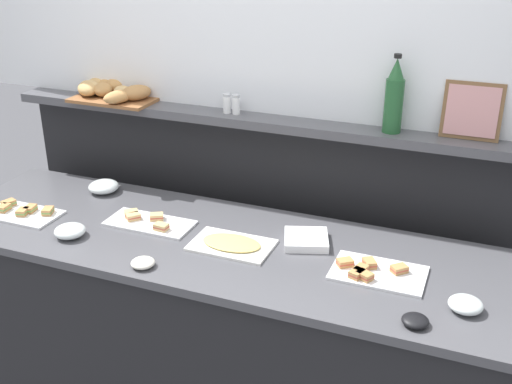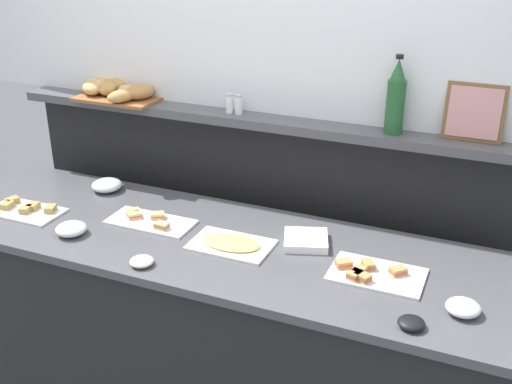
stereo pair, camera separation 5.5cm
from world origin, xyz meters
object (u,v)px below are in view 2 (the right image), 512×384
(sandwich_platter_side, at_px, (373,273))
(condiment_bowl_red, at_px, (142,261))
(napkin_stack, at_px, (306,240))
(salt_shaker, at_px, (229,103))
(condiment_bowl_cream, at_px, (411,323))
(sandwich_platter_rear, at_px, (150,221))
(wine_bottle_green, at_px, (396,99))
(framed_picture, at_px, (474,113))
(sandwich_platter_front, at_px, (26,210))
(glass_bowl_small, at_px, (463,308))
(pepper_shaker, at_px, (238,104))
(cold_cuts_platter, at_px, (231,244))
(glass_bowl_medium, at_px, (71,229))
(bread_basket, at_px, (115,90))
(glass_bowl_large, at_px, (107,186))

(sandwich_platter_side, distance_m, condiment_bowl_red, 0.85)
(napkin_stack, relative_size, salt_shaker, 1.95)
(sandwich_platter_side, distance_m, condiment_bowl_cream, 0.31)
(sandwich_platter_rear, bearing_deg, wine_bottle_green, 25.98)
(wine_bottle_green, height_order, framed_picture, wine_bottle_green)
(sandwich_platter_rear, bearing_deg, sandwich_platter_front, -167.56)
(condiment_bowl_red, bearing_deg, glass_bowl_small, 7.47)
(sandwich_platter_side, relative_size, glass_bowl_small, 2.95)
(napkin_stack, xyz_separation_m, pepper_shaker, (-0.45, 0.35, 0.41))
(sandwich_platter_front, bearing_deg, framed_picture, 18.76)
(sandwich_platter_front, bearing_deg, napkin_stack, 9.54)
(cold_cuts_platter, xyz_separation_m, pepper_shaker, (-0.18, 0.48, 0.42))
(condiment_bowl_red, bearing_deg, glass_bowl_medium, 166.34)
(napkin_stack, distance_m, bread_basket, 1.23)
(wine_bottle_green, relative_size, pepper_shaker, 3.63)
(condiment_bowl_red, bearing_deg, condiment_bowl_cream, 0.47)
(cold_cuts_platter, distance_m, napkin_stack, 0.29)
(pepper_shaker, relative_size, bread_basket, 0.20)
(sandwich_platter_side, xyz_separation_m, framed_picture, (0.24, 0.52, 0.48))
(glass_bowl_small, relative_size, condiment_bowl_red, 1.27)
(sandwich_platter_rear, relative_size, sandwich_platter_side, 1.10)
(wine_bottle_green, bearing_deg, glass_bowl_small, -57.29)
(pepper_shaker, bearing_deg, sandwich_platter_side, -32.95)
(sandwich_platter_front, bearing_deg, wine_bottle_green, 21.08)
(sandwich_platter_side, bearing_deg, pepper_shaker, 147.05)
(condiment_bowl_cream, xyz_separation_m, napkin_stack, (-0.48, 0.38, 0.00))
(sandwich_platter_side, relative_size, napkin_stack, 1.97)
(condiment_bowl_cream, bearing_deg, napkin_stack, 141.41)
(sandwich_platter_front, xyz_separation_m, pepper_shaker, (0.77, 0.56, 0.41))
(condiment_bowl_red, height_order, pepper_shaker, pepper_shaker)
(wine_bottle_green, xyz_separation_m, pepper_shaker, (-0.68, -0.00, -0.10))
(napkin_stack, xyz_separation_m, framed_picture, (0.53, 0.39, 0.48))
(cold_cuts_platter, xyz_separation_m, glass_bowl_medium, (-0.64, -0.17, 0.01))
(sandwich_platter_front, bearing_deg, glass_bowl_large, 60.26)
(glass_bowl_large, height_order, glass_bowl_small, glass_bowl_large)
(framed_picture, bearing_deg, napkin_stack, -143.79)
(condiment_bowl_red, height_order, napkin_stack, napkin_stack)
(sandwich_platter_front, relative_size, bread_basket, 0.76)
(cold_cuts_platter, bearing_deg, bread_basket, 149.70)
(sandwich_platter_front, relative_size, glass_bowl_small, 2.89)
(sandwich_platter_rear, distance_m, salt_shaker, 0.63)
(condiment_bowl_cream, bearing_deg, sandwich_platter_front, 173.99)
(sandwich_platter_side, relative_size, framed_picture, 1.49)
(salt_shaker, xyz_separation_m, pepper_shaker, (0.04, 0.00, 0.00))
(sandwich_platter_rear, relative_size, condiment_bowl_cream, 4.23)
(pepper_shaker, bearing_deg, glass_bowl_small, -29.17)
(sandwich_platter_side, xyz_separation_m, condiment_bowl_red, (-0.81, -0.26, 0.00))
(wine_bottle_green, bearing_deg, cold_cuts_platter, -135.74)
(glass_bowl_large, bearing_deg, framed_picture, 9.53)
(bread_basket, bearing_deg, wine_bottle_green, -0.16)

